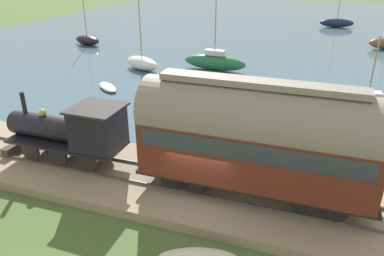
% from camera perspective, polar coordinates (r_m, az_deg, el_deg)
% --- Properties ---
extents(ground_plane, '(200.00, 200.00, 0.00)m').
position_cam_1_polar(ground_plane, '(16.03, 1.50, -11.26)').
color(ground_plane, '#476033').
extents(harbor_water, '(80.00, 80.00, 0.01)m').
position_cam_1_polar(harbor_water, '(56.84, 15.61, 14.27)').
color(harbor_water, '#426075').
rests_on(harbor_water, ground).
extents(rail_embankment, '(5.31, 56.00, 0.53)m').
position_cam_1_polar(rail_embankment, '(16.37, 2.16, -9.52)').
color(rail_embankment, gray).
rests_on(rail_embankment, ground).
extents(steam_locomotive, '(2.11, 6.26, 3.11)m').
position_cam_1_polar(steam_locomotive, '(18.10, -17.50, -0.22)').
color(steam_locomotive, black).
rests_on(steam_locomotive, rail_embankment).
extents(passenger_coach, '(2.56, 9.39, 4.84)m').
position_cam_1_polar(passenger_coach, '(14.52, 9.67, -1.11)').
color(passenger_coach, black).
rests_on(passenger_coach, rail_embankment).
extents(sailboat_black, '(2.36, 3.77, 7.53)m').
position_cam_1_polar(sailboat_black, '(46.42, -15.65, 12.82)').
color(sailboat_black, black).
rests_on(sailboat_black, harbor_water).
extents(sailboat_navy, '(1.86, 4.88, 7.02)m').
position_cam_1_polar(sailboat_navy, '(60.35, 21.19, 14.73)').
color(sailboat_navy, '#192347').
rests_on(sailboat_navy, harbor_water).
extents(sailboat_green, '(1.53, 5.87, 7.82)m').
position_cam_1_polar(sailboat_green, '(34.39, 3.47, 10.06)').
color(sailboat_green, '#236B42').
rests_on(sailboat_green, harbor_water).
extents(sailboat_gray, '(1.94, 5.63, 4.97)m').
position_cam_1_polar(sailboat_gray, '(27.53, 25.05, 3.44)').
color(sailboat_gray, gray).
rests_on(sailboat_gray, harbor_water).
extents(sailboat_white, '(2.84, 4.05, 8.42)m').
position_cam_1_polar(sailboat_white, '(34.72, -7.62, 9.83)').
color(sailboat_white, white).
rests_on(sailboat_white, harbor_water).
extents(rowboat_far_out, '(2.13, 3.00, 0.45)m').
position_cam_1_polar(rowboat_far_out, '(22.07, 25.74, -2.52)').
color(rowboat_far_out, silver).
rests_on(rowboat_far_out, harbor_water).
extents(rowboat_mid_harbor, '(2.46, 2.68, 0.33)m').
position_cam_1_polar(rowboat_mid_harbor, '(29.97, -12.72, 6.11)').
color(rowboat_mid_harbor, silver).
rests_on(rowboat_mid_harbor, harbor_water).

